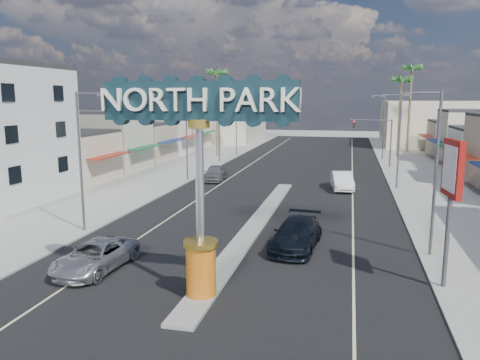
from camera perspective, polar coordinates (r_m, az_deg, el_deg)
The scene contains 25 objects.
ground at distance 47.55m, azimuth 5.70°, elevation -0.51°, with size 160.00×160.00×0.00m, color gray.
road at distance 47.55m, azimuth 5.70°, elevation -0.50°, with size 20.00×120.00×0.01m, color black.
median_island at distance 32.12m, azimuth 1.90°, elevation -5.45°, with size 1.30×30.00×0.16m, color gray.
sidewalk_left at distance 51.24m, azimuth -10.01°, elevation 0.22°, with size 8.00×120.00×0.12m, color gray.
sidewalk_right at distance 47.82m, azimuth 22.58°, elevation -1.11°, with size 8.00×120.00×0.12m, color gray.
storefront_row_left at distance 66.78m, azimuth -13.61°, elevation 4.88°, with size 12.00×42.00×6.00m, color beige.
backdrop_far_left at distance 95.69m, azimuth -3.86°, elevation 7.21°, with size 20.00×20.00×8.00m, color #B7B29E.
backdrop_far_right at distance 92.86m, azimuth 23.26°, elevation 6.34°, with size 20.00×20.00×8.00m, color beige.
gateway_sign at distance 19.51m, azimuth -4.98°, elevation 1.98°, with size 8.20×1.50×9.15m.
traffic_signal_left at distance 62.40m, azimuth -0.93°, elevation 6.00°, with size 5.09×0.45×6.00m.
traffic_signal_right at distance 60.60m, azimuth 16.24°, elevation 5.48°, with size 5.09×0.45×6.00m.
streetlight_l_near at distance 31.30m, azimuth -18.68°, elevation 2.92°, with size 2.03×0.22×9.00m.
streetlight_l_mid at distance 49.34m, azimuth -6.35°, elevation 5.79°, with size 2.03×0.22×9.00m.
streetlight_l_far at distance 70.41m, azimuth -0.32°, elevation 7.10°, with size 2.03×0.22×9.00m.
streetlight_r_near at distance 26.96m, azimuth 22.47°, elevation 1.63°, with size 2.03×0.22×9.00m.
streetlight_r_mid at distance 46.71m, azimuth 18.66°, elevation 5.10°, with size 2.03×0.22×9.00m.
streetlight_r_far at distance 68.60m, azimuth 17.00°, elevation 6.59°, with size 2.03×0.22×9.00m.
palm_left_far at distance 69.10m, azimuth -2.84°, elevation 12.37°, with size 2.60×2.60×13.10m.
palm_right_mid at distance 72.72m, azimuth 19.08°, elevation 11.02°, with size 2.60×2.60×12.10m.
palm_right_far at distance 78.96m, azimuth 20.20°, elevation 12.13°, with size 2.60×2.60×14.10m.
suv_left at distance 25.04m, azimuth -17.20°, elevation -8.85°, with size 2.45×5.32×1.48m, color #B2B2B7.
suv_right at distance 27.42m, azimuth 6.87°, elevation -6.58°, with size 2.38×5.84×1.70m, color black.
car_parked_left at distance 49.22m, azimuth -3.07°, elevation 0.85°, with size 1.94×4.81×1.64m, color slate.
car_parked_right at distance 45.44m, azimuth 12.34°, elevation -0.09°, with size 1.81×5.19×1.71m, color white.
bank_pylon_sign at distance 22.55m, azimuth 24.42°, elevation 0.34°, with size 0.51×2.12×6.72m.
Camera 1 is at (6.05, -16.36, 8.64)m, focal length 35.00 mm.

